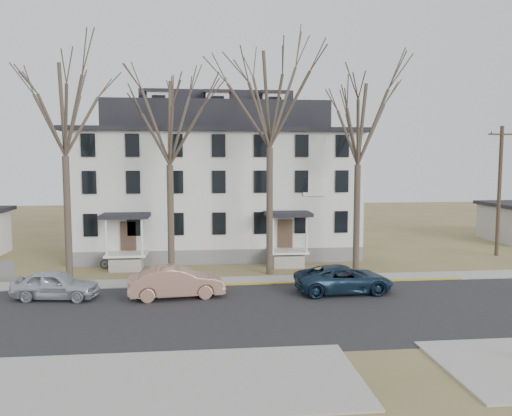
{
  "coord_description": "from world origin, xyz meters",
  "views": [
    {
      "loc": [
        -2.97,
        -20.35,
        7.02
      ],
      "look_at": [
        0.08,
        9.0,
        4.2
      ],
      "focal_mm": 35.0,
      "sensor_mm": 36.0,
      "label": 1
    }
  ],
  "objects": [
    {
      "name": "ground",
      "position": [
        0.0,
        0.0,
        0.0
      ],
      "size": [
        120.0,
        120.0,
        0.0
      ],
      "primitive_type": "plane",
      "color": "olive",
      "rests_on": "ground"
    },
    {
      "name": "main_road",
      "position": [
        0.0,
        2.0,
        0.0
      ],
      "size": [
        120.0,
        10.0,
        0.04
      ],
      "primitive_type": "cube",
      "color": "#27272A",
      "rests_on": "ground"
    },
    {
      "name": "far_sidewalk",
      "position": [
        0.0,
        8.0,
        0.0
      ],
      "size": [
        120.0,
        2.0,
        0.08
      ],
      "primitive_type": "cube",
      "color": "#A09F97",
      "rests_on": "ground"
    },
    {
      "name": "near_sidewalk_left",
      "position": [
        -8.0,
        -5.0,
        0.0
      ],
      "size": [
        20.0,
        5.0,
        0.08
      ],
      "primitive_type": "cube",
      "color": "#A09F97",
      "rests_on": "ground"
    },
    {
      "name": "yellow_curb",
      "position": [
        5.0,
        7.1,
        0.0
      ],
      "size": [
        14.0,
        0.25,
        0.06
      ],
      "primitive_type": "cube",
      "color": "gold",
      "rests_on": "ground"
    },
    {
      "name": "boarding_house",
      "position": [
        -2.0,
        17.95,
        5.38
      ],
      "size": [
        20.8,
        12.36,
        12.05
      ],
      "color": "slate",
      "rests_on": "ground"
    },
    {
      "name": "tree_far_left",
      "position": [
        -11.0,
        9.8,
        10.34
      ],
      "size": [
        8.4,
        8.4,
        13.72
      ],
      "color": "#473B31",
      "rests_on": "ground"
    },
    {
      "name": "tree_mid_left",
      "position": [
        -5.0,
        9.8,
        9.6
      ],
      "size": [
        7.8,
        7.8,
        12.74
      ],
      "color": "#473B31",
      "rests_on": "ground"
    },
    {
      "name": "tree_center",
      "position": [
        1.0,
        9.8,
        11.08
      ],
      "size": [
        9.0,
        9.0,
        14.7
      ],
      "color": "#473B31",
      "rests_on": "ground"
    },
    {
      "name": "tree_mid_right",
      "position": [
        6.5,
        9.8,
        9.6
      ],
      "size": [
        7.8,
        7.8,
        12.74
      ],
      "color": "#473B31",
      "rests_on": "ground"
    },
    {
      "name": "utility_pole_far",
      "position": [
        18.5,
        14.0,
        4.9
      ],
      "size": [
        2.0,
        0.28,
        9.5
      ],
      "color": "#3D3023",
      "rests_on": "ground"
    },
    {
      "name": "car_silver",
      "position": [
        -10.49,
        5.23,
        0.73
      ],
      "size": [
        4.46,
        2.27,
        1.45
      ],
      "primitive_type": "imported",
      "rotation": [
        0.0,
        0.0,
        1.44
      ],
      "color": "silver",
      "rests_on": "ground"
    },
    {
      "name": "car_tan",
      "position": [
        -4.43,
        4.91,
        0.8
      ],
      "size": [
        5.02,
        2.26,
        1.6
      ],
      "primitive_type": "imported",
      "rotation": [
        0.0,
        0.0,
        1.69
      ],
      "color": "#A17360",
      "rests_on": "ground"
    },
    {
      "name": "car_navy",
      "position": [
        4.34,
        4.96,
        0.72
      ],
      "size": [
        5.26,
        2.59,
        1.44
      ],
      "primitive_type": "imported",
      "rotation": [
        0.0,
        0.0,
        1.61
      ],
      "color": "#162A3F",
      "rests_on": "ground"
    },
    {
      "name": "bicycle_left",
      "position": [
        -8.83,
        12.24,
        0.47
      ],
      "size": [
        1.83,
        0.76,
        0.94
      ],
      "primitive_type": "imported",
      "rotation": [
        0.0,
        0.0,
        1.64
      ],
      "color": "black",
      "rests_on": "ground"
    }
  ]
}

